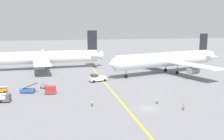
{
  "coord_description": "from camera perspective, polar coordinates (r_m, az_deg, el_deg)",
  "views": [
    {
      "loc": [
        -22.45,
        -53.73,
        18.96
      ],
      "look_at": [
        -0.72,
        30.8,
        4.0
      ],
      "focal_mm": 41.51,
      "sensor_mm": 36.0,
      "label": 1
    }
  ],
  "objects": [
    {
      "name": "pushback_tug",
      "position": [
        89.02,
        -3.25,
        -1.77
      ],
      "size": [
        9.17,
        4.11,
        2.92
      ],
      "color": "white",
      "rests_on": "ground"
    },
    {
      "name": "ground_plane",
      "position": [
        61.24,
        7.94,
        -8.4
      ],
      "size": [
        600.0,
        600.0,
        0.0
      ],
      "primitive_type": "plane",
      "color": "gray"
    },
    {
      "name": "ground_crew_marshaller_foreground",
      "position": [
        64.81,
        9.95,
        -6.66
      ],
      "size": [
        0.46,
        0.36,
        1.62
      ],
      "color": "#2D3351",
      "rests_on": "ground"
    },
    {
      "name": "ground_crew_wing_walker_right",
      "position": [
        61.48,
        15.53,
        -7.79
      ],
      "size": [
        0.48,
        0.36,
        1.61
      ],
      "color": "#4C4C51",
      "rests_on": "ground"
    },
    {
      "name": "jet_bridge",
      "position": [
        146.19,
        -15.04,
        3.51
      ],
      "size": [
        4.04,
        17.6,
        5.75
      ],
      "color": "#B7B7BC",
      "rests_on": "ground"
    },
    {
      "name": "taxiway_stripe",
      "position": [
        68.89,
        1.33,
        -6.25
      ],
      "size": [
        5.82,
        119.9,
        0.01
      ],
      "primitive_type": "cube",
      "rotation": [
        0.0,
        0.0,
        -0.04
      ],
      "color": "yellow",
      "rests_on": "ground"
    },
    {
      "name": "gse_container_dolly_flat",
      "position": [
        75.09,
        -13.41,
        -4.25
      ],
      "size": [
        3.51,
        2.68,
        2.15
      ],
      "color": "slate",
      "rests_on": "ground"
    },
    {
      "name": "ground_crew_ramp_agent_by_cones",
      "position": [
        62.07,
        -4.39,
        -7.26
      ],
      "size": [
        0.5,
        0.36,
        1.64
      ],
      "color": "#2D3351",
      "rests_on": "ground"
    },
    {
      "name": "gse_fuel_bowser_stubby",
      "position": [
        70.69,
        -23.36,
        -5.53
      ],
      "size": [
        5.17,
        2.79,
        2.4
      ],
      "color": "silver",
      "rests_on": "ground"
    },
    {
      "name": "gse_gpu_cart_small",
      "position": [
        82.33,
        -14.7,
        -3.34
      ],
      "size": [
        2.52,
        2.64,
        1.9
      ],
      "color": "gray",
      "rests_on": "ground"
    },
    {
      "name": "airliner_being_pushed",
      "position": [
        105.5,
        11.84,
        2.25
      ],
      "size": [
        51.11,
        47.86,
        15.63
      ],
      "color": "silver",
      "rests_on": "ground"
    },
    {
      "name": "gse_belt_loader_portside",
      "position": [
        77.82,
        -18.08,
        -4.24
      ],
      "size": [
        5.07,
        2.8,
        3.02
      ],
      "color": "#2D5199",
      "rests_on": "ground"
    },
    {
      "name": "airliner_at_gate_left",
      "position": [
        117.38,
        -16.61,
        2.6
      ],
      "size": [
        61.47,
        42.41,
        16.84
      ],
      "color": "white",
      "rests_on": "ground"
    },
    {
      "name": "gse_baggage_cart_trailing",
      "position": [
        80.93,
        -23.07,
        -3.99
      ],
      "size": [
        2.74,
        1.61,
        1.71
      ],
      "color": "orange",
      "rests_on": "ground"
    }
  ]
}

